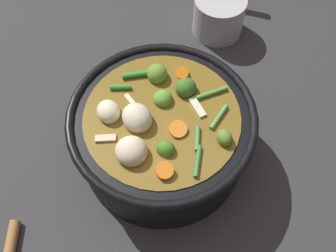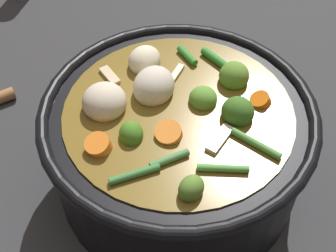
# 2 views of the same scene
# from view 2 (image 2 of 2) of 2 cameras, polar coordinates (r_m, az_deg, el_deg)

# --- Properties ---
(ground_plane) EXTENTS (1.10, 1.10, 0.00)m
(ground_plane) POSITION_cam_2_polar(r_m,az_deg,el_deg) (0.58, 1.10, -6.26)
(ground_plane) COLOR #2D2D30
(cooking_pot) EXTENTS (0.30, 0.30, 0.15)m
(cooking_pot) POSITION_cam_2_polar(r_m,az_deg,el_deg) (0.52, 1.17, -2.06)
(cooking_pot) COLOR black
(cooking_pot) RESTS_ON ground_plane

